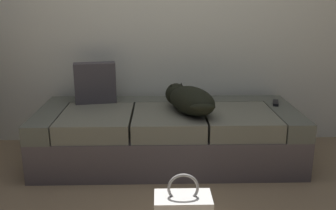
% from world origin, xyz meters
% --- Properties ---
extents(couch, '(2.07, 0.84, 0.44)m').
position_xyz_m(couch, '(0.00, 1.15, 0.22)').
color(couch, '#4F4849').
rests_on(couch, ground).
extents(dog_dark, '(0.46, 0.58, 0.21)m').
position_xyz_m(dog_dark, '(0.16, 1.04, 0.55)').
color(dog_dark, black).
rests_on(dog_dark, couch).
extents(tv_remote, '(0.08, 0.16, 0.02)m').
position_xyz_m(tv_remote, '(0.91, 1.27, 0.45)').
color(tv_remote, black).
rests_on(tv_remote, couch).
extents(throw_pillow, '(0.36, 0.18, 0.34)m').
position_xyz_m(throw_pillow, '(-0.61, 1.37, 0.61)').
color(throw_pillow, '#423E41').
rests_on(throw_pillow, couch).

